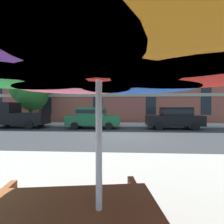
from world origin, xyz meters
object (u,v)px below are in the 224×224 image
at_px(sedan_black, 174,117).
at_px(patio_umbrella, 99,59).
at_px(pickup_black, 15,116).
at_px(sedan_green, 93,117).
at_px(street_tree_left, 31,93).

bearing_deg(sedan_black, patio_umbrella, -109.27).
relative_size(pickup_black, sedan_black, 1.16).
height_order(sedan_green, sedan_black, same).
xyz_separation_m(pickup_black, street_tree_left, (-0.34, 3.21, 2.29)).
distance_m(pickup_black, sedan_green, 6.83).
bearing_deg(sedan_green, patio_umbrella, -79.74).
height_order(pickup_black, sedan_green, pickup_black).
height_order(sedan_green, street_tree_left, street_tree_left).
bearing_deg(pickup_black, patio_umbrella, -54.28).
bearing_deg(sedan_black, pickup_black, 180.00).
xyz_separation_m(street_tree_left, patio_umbrella, (9.47, -15.91, -1.18)).
relative_size(pickup_black, patio_umbrella, 1.59).
bearing_deg(patio_umbrella, street_tree_left, 120.78).
distance_m(sedan_green, sedan_black, 6.74).
bearing_deg(street_tree_left, sedan_black, -12.98).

